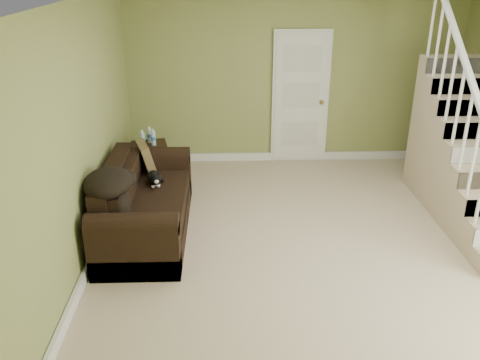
{
  "coord_description": "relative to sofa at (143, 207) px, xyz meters",
  "views": [
    {
      "loc": [
        -1.08,
        -4.8,
        2.95
      ],
      "look_at": [
        -0.91,
        0.12,
        0.79
      ],
      "focal_mm": 38.0,
      "sensor_mm": 36.0,
      "label": 1
    }
  ],
  "objects": [
    {
      "name": "throw_pillow",
      "position": [
        -0.03,
        0.75,
        0.31
      ],
      "size": [
        0.32,
        0.45,
        0.42
      ],
      "primitive_type": "cube",
      "rotation": [
        0.0,
        -0.24,
        0.31
      ],
      "color": "#4E391F",
      "rests_on": "sofa"
    },
    {
      "name": "wall_left",
      "position": [
        -0.48,
        -0.47,
        0.99
      ],
      "size": [
        0.04,
        5.5,
        2.6
      ],
      "primitive_type": "cube",
      "color": "#87914E",
      "rests_on": "floor"
    },
    {
      "name": "baseboard_back",
      "position": [
        2.02,
        2.25,
        -0.25
      ],
      "size": [
        5.0,
        0.04,
        0.12
      ],
      "primitive_type": "cube",
      "color": "white",
      "rests_on": "floor"
    },
    {
      "name": "floor",
      "position": [
        2.02,
        -0.47,
        -0.31
      ],
      "size": [
        5.0,
        5.5,
        0.01
      ],
      "primitive_type": "cube",
      "color": "tan",
      "rests_on": "ground"
    },
    {
      "name": "baseboard_left",
      "position": [
        -0.45,
        -0.47,
        -0.25
      ],
      "size": [
        0.04,
        5.5,
        0.12
      ],
      "primitive_type": "cube",
      "color": "white",
      "rests_on": "floor"
    },
    {
      "name": "throw_blanket",
      "position": [
        -0.24,
        -0.51,
        0.54
      ],
      "size": [
        0.64,
        0.74,
        0.26
      ],
      "primitive_type": "ellipsoid",
      "rotation": [
        0.0,
        0.0,
        -0.29
      ],
      "color": "black",
      "rests_on": "sofa"
    },
    {
      "name": "ceiling",
      "position": [
        2.02,
        -0.47,
        2.29
      ],
      "size": [
        5.0,
        5.5,
        0.01
      ],
      "primitive_type": "cube",
      "color": "white",
      "rests_on": "wall_back"
    },
    {
      "name": "side_table",
      "position": [
        -0.09,
        1.42,
        -0.02
      ],
      "size": [
        0.56,
        0.56,
        0.8
      ],
      "rotation": [
        0.0,
        0.0,
        0.21
      ],
      "color": "black",
      "rests_on": "floor"
    },
    {
      "name": "wall_front",
      "position": [
        2.02,
        -3.22,
        0.99
      ],
      "size": [
        5.0,
        0.04,
        2.6
      ],
      "primitive_type": "cube",
      "color": "#87914E",
      "rests_on": "floor"
    },
    {
      "name": "door",
      "position": [
        2.12,
        2.24,
        0.69
      ],
      "size": [
        0.86,
        0.12,
        2.02
      ],
      "color": "white",
      "rests_on": "floor"
    },
    {
      "name": "cat",
      "position": [
        0.1,
        0.33,
        0.22
      ],
      "size": [
        0.27,
        0.46,
        0.22
      ],
      "rotation": [
        0.0,
        0.0,
        0.25
      ],
      "color": "black",
      "rests_on": "sofa"
    },
    {
      "name": "banana",
      "position": [
        0.27,
        -0.59,
        0.16
      ],
      "size": [
        0.08,
        0.22,
        0.06
      ],
      "primitive_type": "ellipsoid",
      "rotation": [
        0.0,
        0.0,
        0.09
      ],
      "color": "yellow",
      "rests_on": "sofa"
    },
    {
      "name": "sofa",
      "position": [
        0.0,
        0.0,
        0.0
      ],
      "size": [
        0.9,
        2.09,
        0.83
      ],
      "color": "black",
      "rests_on": "floor"
    },
    {
      "name": "staircase",
      "position": [
        4.01,
        0.5,
        0.33
      ],
      "size": [
        1.0,
        2.51,
        2.82
      ],
      "color": "tan",
      "rests_on": "floor"
    },
    {
      "name": "wall_back",
      "position": [
        2.02,
        2.28,
        0.99
      ],
      "size": [
        5.0,
        0.04,
        2.6
      ],
      "primitive_type": "cube",
      "color": "#87914E",
      "rests_on": "floor"
    }
  ]
}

